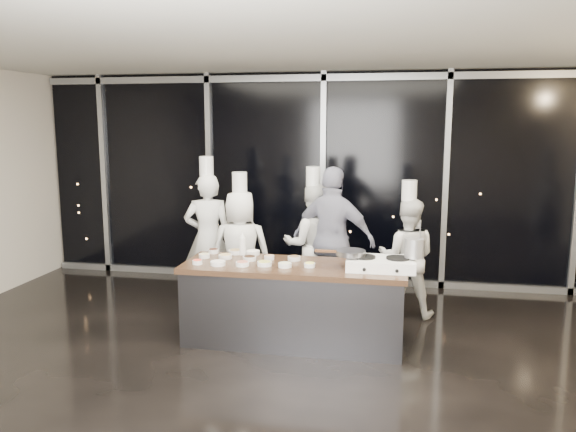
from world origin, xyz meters
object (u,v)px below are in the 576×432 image
object	(u,v)px
stove	(381,263)
guest	(333,240)
frying_pan	(350,253)
chef_left	(241,251)
stock_pot	(414,248)
demo_counter	(294,303)
chef_center	(313,244)
chef_right	(407,256)
chef_far_left	(208,237)

from	to	relation	value
stove	guest	xyz separation A→B (m)	(-0.64, 1.18, -0.02)
frying_pan	chef_left	xyz separation A→B (m)	(-1.48, 0.93, -0.25)
stock_pot	chef_left	world-z (taller)	chef_left
stock_pot	guest	size ratio (longest dim) A/B	0.11
demo_counter	frying_pan	size ratio (longest dim) A/B	4.46
stove	chef_left	xyz separation A→B (m)	(-1.81, 0.93, -0.15)
stove	frying_pan	xyz separation A→B (m)	(-0.33, 0.00, 0.10)
stove	chef_left	bearing A→B (deg)	151.54
chef_left	chef_center	bearing A→B (deg)	-159.78
demo_counter	chef_right	size ratio (longest dim) A/B	1.41
stock_pot	chef_center	world-z (taller)	chef_center
demo_counter	chef_far_left	world-z (taller)	chef_far_left
guest	chef_right	xyz separation A→B (m)	(0.94, 0.02, -0.18)
stove	chef_far_left	distance (m)	2.69
frying_pan	chef_center	world-z (taller)	chef_center
guest	chef_right	distance (m)	0.96
frying_pan	demo_counter	bearing A→B (deg)	176.73
chef_far_left	chef_right	world-z (taller)	chef_far_left
demo_counter	frying_pan	bearing A→B (deg)	-2.10
chef_center	stock_pot	bearing A→B (deg)	121.81
guest	stock_pot	bearing A→B (deg)	145.43
demo_counter	guest	bearing A→B (deg)	74.87
demo_counter	chef_left	distance (m)	1.30
demo_counter	chef_left	size ratio (longest dim) A/B	1.34
frying_pan	guest	distance (m)	1.22
stove	chef_right	distance (m)	1.25
stock_pot	chef_right	distance (m)	1.23
chef_right	demo_counter	bearing A→B (deg)	46.60
stock_pot	chef_far_left	xyz separation A→B (m)	(-2.71, 1.25, -0.24)
stock_pot	chef_right	xyz separation A→B (m)	(-0.04, 1.17, -0.37)
chef_far_left	demo_counter	bearing A→B (deg)	123.17
chef_far_left	chef_left	bearing A→B (deg)	132.86
chef_far_left	stock_pot	bearing A→B (deg)	139.86
stove	frying_pan	bearing A→B (deg)	178.32
demo_counter	chef_center	size ratio (longest dim) A/B	1.31
demo_counter	stock_pot	size ratio (longest dim) A/B	12.02
stove	chef_center	xyz separation A→B (m)	(-0.94, 1.41, -0.13)
frying_pan	chef_far_left	world-z (taller)	chef_far_left
chef_right	chef_center	bearing A→B (deg)	-6.04
stove	chef_left	size ratio (longest dim) A/B	0.40
chef_center	chef_left	bearing A→B (deg)	17.24
stove	chef_center	size ratio (longest dim) A/B	0.39
guest	chef_right	size ratio (longest dim) A/B	1.09
frying_pan	stove	bearing A→B (deg)	-1.68
demo_counter	chef_center	xyz separation A→B (m)	(0.01, 1.38, 0.38)
chef_right	frying_pan	bearing A→B (deg)	65.62
stove	chef_right	world-z (taller)	chef_right
frying_pan	guest	world-z (taller)	guest
demo_counter	stove	size ratio (longest dim) A/B	3.37
guest	chef_left	bearing A→B (deg)	26.68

